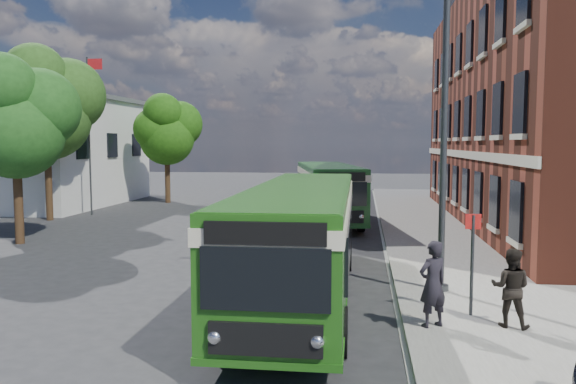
# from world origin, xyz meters

# --- Properties ---
(ground) EXTENTS (120.00, 120.00, 0.00)m
(ground) POSITION_xyz_m (0.00, 0.00, 0.00)
(ground) COLOR #2A2A2C
(ground) RESTS_ON ground
(pavement) EXTENTS (6.00, 48.00, 0.15)m
(pavement) POSITION_xyz_m (7.00, 8.00, 0.07)
(pavement) COLOR gray
(pavement) RESTS_ON ground
(kerb_line) EXTENTS (0.12, 48.00, 0.01)m
(kerb_line) POSITION_xyz_m (3.95, 8.00, 0.01)
(kerb_line) COLOR beige
(kerb_line) RESTS_ON ground
(white_building) EXTENTS (9.40, 13.40, 7.30)m
(white_building) POSITION_xyz_m (-18.00, 18.00, 3.66)
(white_building) COLOR silver
(white_building) RESTS_ON ground
(flagpole) EXTENTS (0.95, 0.10, 9.00)m
(flagpole) POSITION_xyz_m (-12.45, 13.00, 4.94)
(flagpole) COLOR #35383A
(flagpole) RESTS_ON ground
(street_lamp) EXTENTS (2.96, 2.38, 9.00)m
(street_lamp) POSITION_xyz_m (4.84, -2.00, 4.79)
(street_lamp) COLOR #35383A
(street_lamp) RESTS_ON ground
(bus_stop_sign) EXTENTS (0.35, 0.08, 2.52)m
(bus_stop_sign) POSITION_xyz_m (5.60, -4.20, 1.51)
(bus_stop_sign) COLOR #35383A
(bus_stop_sign) RESTS_ON ground
(bus_front) EXTENTS (2.75, 12.25, 3.02)m
(bus_front) POSITION_xyz_m (1.45, -2.63, 1.83)
(bus_front) COLOR #215C15
(bus_front) RESTS_ON ground
(bus_rear) EXTENTS (4.33, 10.37, 3.02)m
(bus_rear) POSITION_xyz_m (1.28, 11.74, 1.83)
(bus_rear) COLOR #1B521E
(bus_rear) RESTS_ON ground
(pedestrian_a) EXTENTS (0.83, 0.75, 1.90)m
(pedestrian_a) POSITION_xyz_m (4.60, -5.16, 1.10)
(pedestrian_a) COLOR black
(pedestrian_a) RESTS_ON pavement
(pedestrian_b) EXTENTS (1.01, 0.89, 1.73)m
(pedestrian_b) POSITION_xyz_m (6.29, -4.93, 1.01)
(pedestrian_b) COLOR black
(pedestrian_b) RESTS_ON pavement
(tree_left) EXTENTS (4.55, 4.33, 7.69)m
(tree_left) POSITION_xyz_m (-10.92, 3.78, 5.21)
(tree_left) COLOR #332112
(tree_left) RESTS_ON ground
(tree_mid) EXTENTS (5.47, 5.20, 9.24)m
(tree_mid) POSITION_xyz_m (-13.60, 10.56, 6.27)
(tree_mid) COLOR #332112
(tree_mid) RESTS_ON ground
(tree_right) EXTENTS (4.45, 4.23, 7.51)m
(tree_right) POSITION_xyz_m (-10.36, 19.99, 5.09)
(tree_right) COLOR #332112
(tree_right) RESTS_ON ground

